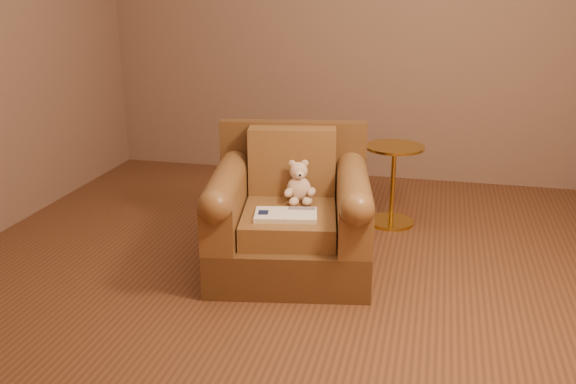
# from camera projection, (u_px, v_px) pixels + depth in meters

# --- Properties ---
(floor) EXTENTS (4.00, 4.00, 0.00)m
(floor) POSITION_uv_depth(u_px,v_px,m) (281.00, 267.00, 3.86)
(floor) COLOR brown
(floor) RESTS_ON ground
(armchair) EXTENTS (1.05, 1.01, 0.82)m
(armchair) POSITION_uv_depth(u_px,v_px,m) (290.00, 217.00, 3.77)
(armchair) COLOR brown
(armchair) RESTS_ON floor
(teddy_bear) EXTENTS (0.18, 0.21, 0.25)m
(teddy_bear) POSITION_uv_depth(u_px,v_px,m) (299.00, 186.00, 3.78)
(teddy_bear) COLOR beige
(teddy_bear) RESTS_ON armchair
(guidebook) EXTENTS (0.38, 0.27, 0.03)m
(guidebook) POSITION_uv_depth(u_px,v_px,m) (286.00, 215.00, 3.55)
(guidebook) COLOR beige
(guidebook) RESTS_ON armchair
(side_table) EXTENTS (0.40, 0.40, 0.57)m
(side_table) POSITION_uv_depth(u_px,v_px,m) (393.00, 182.00, 4.44)
(side_table) COLOR gold
(side_table) RESTS_ON floor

